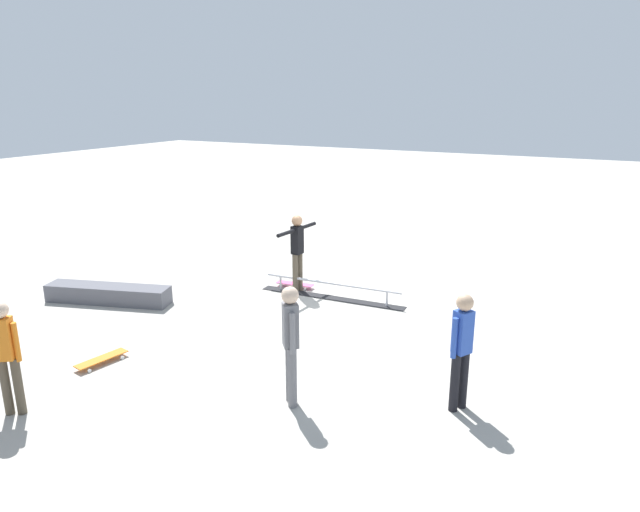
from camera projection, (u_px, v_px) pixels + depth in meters
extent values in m
plane|color=#ADA89E|center=(346.00, 308.00, 10.74)|extent=(60.00, 60.00, 0.00)
cube|color=black|center=(332.00, 298.00, 11.28)|extent=(3.04, 0.40, 0.01)
cylinder|color=#B7B7BC|center=(387.00, 299.00, 10.78)|extent=(0.04, 0.04, 0.31)
cylinder|color=#B7B7BC|center=(281.00, 283.00, 11.69)|extent=(0.04, 0.04, 0.31)
cylinder|color=#B7B7BC|center=(332.00, 283.00, 11.19)|extent=(2.87, 0.20, 0.05)
cube|color=#595960|center=(108.00, 294.00, 11.01)|extent=(2.48, 1.18, 0.34)
cylinder|color=brown|center=(295.00, 274.00, 11.49)|extent=(0.13, 0.13, 0.81)
cylinder|color=brown|center=(300.00, 272.00, 11.62)|extent=(0.13, 0.13, 0.81)
cube|color=black|center=(297.00, 240.00, 11.36)|extent=(0.20, 0.23, 0.57)
sphere|color=#A87A56|center=(297.00, 221.00, 11.25)|extent=(0.22, 0.22, 0.22)
cylinder|color=black|center=(286.00, 233.00, 11.00)|extent=(0.12, 0.54, 0.07)
cylinder|color=black|center=(307.00, 226.00, 11.60)|extent=(0.12, 0.54, 0.07)
cube|color=#E05993|center=(295.00, 284.00, 11.88)|extent=(0.82, 0.29, 0.02)
cylinder|color=white|center=(281.00, 286.00, 11.89)|extent=(0.06, 0.04, 0.05)
cylinder|color=white|center=(285.00, 283.00, 12.09)|extent=(0.06, 0.04, 0.05)
cylinder|color=white|center=(305.00, 289.00, 11.70)|extent=(0.06, 0.04, 0.05)
cylinder|color=white|center=(309.00, 286.00, 11.90)|extent=(0.06, 0.04, 0.05)
cylinder|color=brown|center=(6.00, 387.00, 7.10)|extent=(0.15, 0.15, 0.76)
cylinder|color=brown|center=(18.00, 386.00, 7.11)|extent=(0.15, 0.15, 0.76)
cube|color=orange|center=(4.00, 339.00, 6.92)|extent=(0.26, 0.25, 0.54)
cylinder|color=orange|center=(16.00, 342.00, 6.95)|extent=(0.10, 0.10, 0.51)
cylinder|color=black|center=(455.00, 382.00, 7.17)|extent=(0.16, 0.16, 0.79)
cylinder|color=black|center=(463.00, 379.00, 7.25)|extent=(0.16, 0.16, 0.79)
cube|color=#2D51B7|center=(463.00, 332.00, 7.03)|extent=(0.26, 0.27, 0.56)
sphere|color=tan|center=(465.00, 302.00, 6.92)|extent=(0.21, 0.21, 0.21)
cylinder|color=#2D51B7|center=(454.00, 338.00, 6.97)|extent=(0.10, 0.10, 0.53)
cylinder|color=#2D51B7|center=(470.00, 333.00, 7.11)|extent=(0.10, 0.10, 0.53)
cylinder|color=slate|center=(292.00, 378.00, 7.26)|extent=(0.17, 0.17, 0.82)
cylinder|color=slate|center=(290.00, 372.00, 7.41)|extent=(0.17, 0.17, 0.82)
cube|color=slate|center=(290.00, 325.00, 7.14)|extent=(0.28, 0.28, 0.58)
sphere|color=beige|center=(290.00, 295.00, 7.03)|extent=(0.22, 0.22, 0.22)
cylinder|color=slate|center=(293.00, 333.00, 7.02)|extent=(0.11, 0.11, 0.55)
cylinder|color=slate|center=(289.00, 325.00, 7.29)|extent=(0.11, 0.11, 0.55)
cube|color=orange|center=(101.00, 359.00, 8.52)|extent=(0.34, 0.82, 0.02)
cylinder|color=white|center=(114.00, 353.00, 8.81)|extent=(0.04, 0.06, 0.05)
cylinder|color=white|center=(122.00, 358.00, 8.67)|extent=(0.04, 0.06, 0.05)
cylinder|color=white|center=(81.00, 366.00, 8.40)|extent=(0.04, 0.06, 0.05)
cylinder|color=white|center=(89.00, 371.00, 8.26)|extent=(0.04, 0.06, 0.05)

